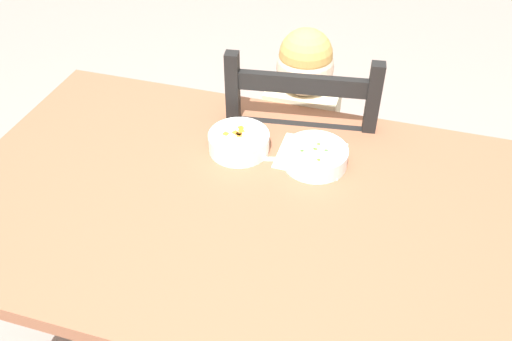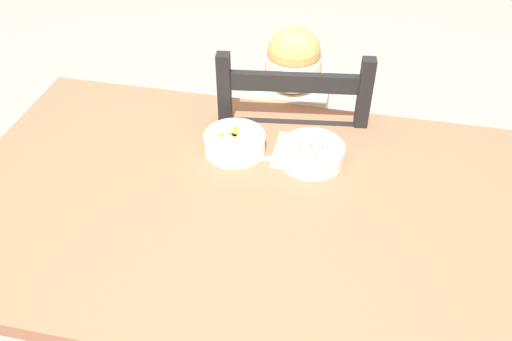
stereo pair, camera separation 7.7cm
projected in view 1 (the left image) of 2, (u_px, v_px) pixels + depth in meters
name	position (u px, v px, depth m)	size (l,w,h in m)	color
dining_table	(243.00, 230.00, 1.35)	(1.41, 0.86, 0.76)	#965C40
dining_chair	(299.00, 172.00, 1.81)	(0.47, 0.47, 0.96)	black
child_figure	(299.00, 130.00, 1.70)	(0.32, 0.31, 0.96)	beige
bowl_of_peas	(315.00, 156.00, 1.37)	(0.16, 0.16, 0.05)	white
bowl_of_carrots	(239.00, 142.00, 1.41)	(0.16, 0.16, 0.05)	white
spoon	(259.00, 158.00, 1.39)	(0.14, 0.05, 0.01)	silver
paper_napkin	(311.00, 156.00, 1.41)	(0.17, 0.15, 0.00)	white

